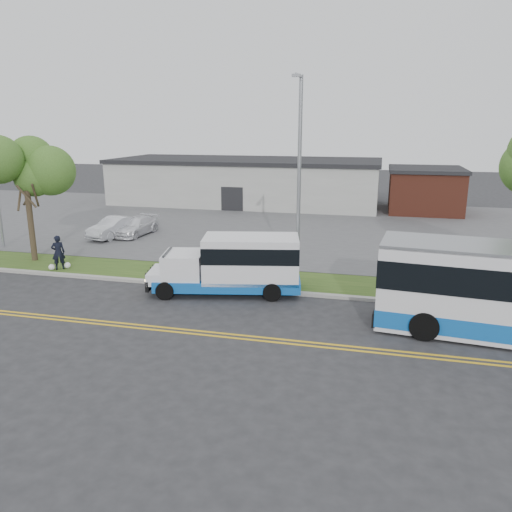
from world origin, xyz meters
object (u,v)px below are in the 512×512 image
(parked_car_a, at_px, (115,227))
(pedestrian, at_px, (58,252))
(parked_car_b, at_px, (136,226))
(shuttle_bus, at_px, (236,263))
(tree_west, at_px, (25,170))
(streetlight_near, at_px, (299,175))

(parked_car_a, bearing_deg, pedestrian, -68.75)
(pedestrian, bearing_deg, parked_car_b, -126.69)
(parked_car_a, bearing_deg, shuttle_bus, -25.61)
(pedestrian, bearing_deg, tree_west, -64.63)
(streetlight_near, relative_size, parked_car_b, 2.27)
(streetlight_near, distance_m, parked_car_b, 15.55)
(tree_west, relative_size, pedestrian, 3.79)
(streetlight_near, bearing_deg, parked_car_a, 152.97)
(streetlight_near, xyz_separation_m, parked_car_a, (-13.61, 6.94, -4.45))
(shuttle_bus, xyz_separation_m, parked_car_b, (-10.11, 9.94, -0.70))
(tree_west, relative_size, parked_car_a, 1.66)
(shuttle_bus, height_order, parked_car_b, shuttle_bus)
(streetlight_near, bearing_deg, parked_car_b, 147.70)
(shuttle_bus, relative_size, parked_car_b, 1.71)
(streetlight_near, bearing_deg, pedestrian, -176.21)
(streetlight_near, height_order, pedestrian, streetlight_near)
(parked_car_a, bearing_deg, parked_car_b, 57.18)
(pedestrian, height_order, parked_car_b, pedestrian)
(parked_car_a, relative_size, parked_car_b, 0.99)
(shuttle_bus, xyz_separation_m, pedestrian, (-10.03, 1.16, -0.40))
(pedestrian, xyz_separation_m, parked_car_a, (-1.11, 7.77, -0.23))
(shuttle_bus, bearing_deg, pedestrian, 161.64)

